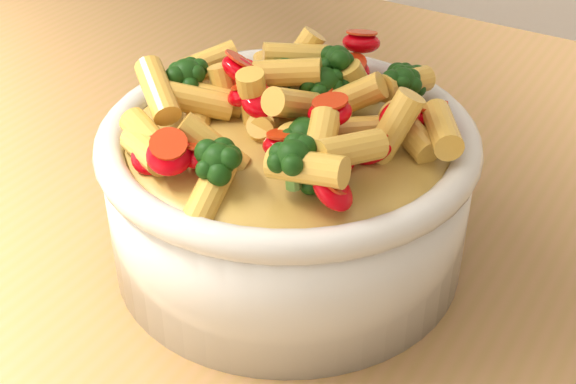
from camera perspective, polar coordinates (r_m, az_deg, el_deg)
The scene contains 3 objects.
table at distance 0.69m, azimuth -1.67°, elevation -6.26°, with size 1.20×0.80×0.90m.
serving_bowl at distance 0.53m, azimuth 0.00°, elevation 0.12°, with size 0.24×0.24×0.10m.
pasta_salad at distance 0.50m, azimuth 0.00°, elevation 6.31°, with size 0.19×0.19×0.04m.
Camera 1 is at (0.29, -0.44, 1.25)m, focal length 50.00 mm.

